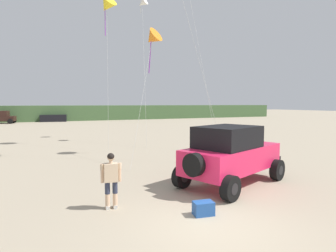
{
  "coord_description": "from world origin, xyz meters",
  "views": [
    {
      "loc": [
        -3.88,
        -5.96,
        3.1
      ],
      "look_at": [
        0.28,
        3.5,
        2.28
      ],
      "focal_mm": 30.12,
      "sensor_mm": 36.0,
      "label": 1
    }
  ],
  "objects_px": {
    "jeep": "(231,153)",
    "person_watching": "(111,178)",
    "kite_red_delta": "(142,3)",
    "kite_white_parafoil": "(107,6)",
    "distant_pickup": "(0,118)",
    "distant_sedan": "(54,118)",
    "cooler_box": "(203,208)",
    "kite_green_box": "(152,38)"
  },
  "relations": [
    {
      "from": "jeep",
      "to": "distant_sedan",
      "type": "relative_size",
      "value": 1.19
    },
    {
      "from": "person_watching",
      "to": "kite_green_box",
      "type": "relative_size",
      "value": 0.22
    },
    {
      "from": "person_watching",
      "to": "distant_sedan",
      "type": "relative_size",
      "value": 0.4
    },
    {
      "from": "distant_sedan",
      "to": "cooler_box",
      "type": "bearing_deg",
      "value": -79.28
    },
    {
      "from": "distant_pickup",
      "to": "kite_white_parafoil",
      "type": "height_order",
      "value": "kite_white_parafoil"
    },
    {
      "from": "cooler_box",
      "to": "distant_pickup",
      "type": "height_order",
      "value": "distant_pickup"
    },
    {
      "from": "jeep",
      "to": "cooler_box",
      "type": "xyz_separation_m",
      "value": [
        -2.54,
        -2.2,
        -1.01
      ]
    },
    {
      "from": "distant_pickup",
      "to": "kite_green_box",
      "type": "distance_m",
      "value": 37.17
    },
    {
      "from": "distant_sedan",
      "to": "kite_green_box",
      "type": "relative_size",
      "value": 0.55
    },
    {
      "from": "distant_sedan",
      "to": "kite_red_delta",
      "type": "bearing_deg",
      "value": -69.06
    },
    {
      "from": "distant_pickup",
      "to": "jeep",
      "type": "bearing_deg",
      "value": -72.81
    },
    {
      "from": "cooler_box",
      "to": "distant_pickup",
      "type": "bearing_deg",
      "value": 111.16
    },
    {
      "from": "distant_pickup",
      "to": "distant_sedan",
      "type": "bearing_deg",
      "value": 12.17
    },
    {
      "from": "person_watching",
      "to": "distant_pickup",
      "type": "xyz_separation_m",
      "value": [
        -8.15,
        42.49,
        0.0
      ]
    },
    {
      "from": "distant_pickup",
      "to": "kite_green_box",
      "type": "xyz_separation_m",
      "value": [
        12.46,
        -34.5,
        6.05
      ]
    },
    {
      "from": "distant_sedan",
      "to": "distant_pickup",
      "type": "bearing_deg",
      "value": -160.32
    },
    {
      "from": "person_watching",
      "to": "distant_pickup",
      "type": "relative_size",
      "value": 0.34
    },
    {
      "from": "kite_white_parafoil",
      "to": "kite_green_box",
      "type": "bearing_deg",
      "value": -73.11
    },
    {
      "from": "jeep",
      "to": "person_watching",
      "type": "distance_m",
      "value": 4.84
    },
    {
      "from": "distant_pickup",
      "to": "kite_red_delta",
      "type": "distance_m",
      "value": 32.12
    },
    {
      "from": "person_watching",
      "to": "kite_red_delta",
      "type": "relative_size",
      "value": 0.13
    },
    {
      "from": "jeep",
      "to": "kite_red_delta",
      "type": "distance_m",
      "value": 18.74
    },
    {
      "from": "cooler_box",
      "to": "distant_sedan",
      "type": "relative_size",
      "value": 0.13
    },
    {
      "from": "jeep",
      "to": "person_watching",
      "type": "relative_size",
      "value": 3.0
    },
    {
      "from": "kite_red_delta",
      "to": "cooler_box",
      "type": "bearing_deg",
      "value": -103.35
    },
    {
      "from": "jeep",
      "to": "distant_pickup",
      "type": "height_order",
      "value": "jeep"
    },
    {
      "from": "cooler_box",
      "to": "distant_sedan",
      "type": "bearing_deg",
      "value": 101.09
    },
    {
      "from": "jeep",
      "to": "person_watching",
      "type": "height_order",
      "value": "jeep"
    },
    {
      "from": "cooler_box",
      "to": "kite_green_box",
      "type": "bearing_deg",
      "value": 85.62
    },
    {
      "from": "distant_sedan",
      "to": "kite_green_box",
      "type": "distance_m",
      "value": 37.03
    },
    {
      "from": "kite_red_delta",
      "to": "kite_white_parafoil",
      "type": "bearing_deg",
      "value": -142.72
    },
    {
      "from": "jeep",
      "to": "cooler_box",
      "type": "bearing_deg",
      "value": -139.1
    },
    {
      "from": "cooler_box",
      "to": "kite_red_delta",
      "type": "distance_m",
      "value": 21.46
    },
    {
      "from": "person_watching",
      "to": "kite_red_delta",
      "type": "bearing_deg",
      "value": 68.21
    },
    {
      "from": "distant_pickup",
      "to": "kite_red_delta",
      "type": "bearing_deg",
      "value": -61.2
    },
    {
      "from": "kite_green_box",
      "to": "kite_red_delta",
      "type": "bearing_deg",
      "value": 75.36
    },
    {
      "from": "person_watching",
      "to": "kite_white_parafoil",
      "type": "xyz_separation_m",
      "value": [
        2.72,
        13.22,
        9.36
      ]
    },
    {
      "from": "distant_pickup",
      "to": "kite_green_box",
      "type": "bearing_deg",
      "value": -70.14
    },
    {
      "from": "distant_pickup",
      "to": "person_watching",
      "type": "bearing_deg",
      "value": -79.14
    },
    {
      "from": "distant_pickup",
      "to": "kite_red_delta",
      "type": "xyz_separation_m",
      "value": [
        14.55,
        -26.47,
        10.91
      ]
    },
    {
      "from": "kite_red_delta",
      "to": "kite_green_box",
      "type": "relative_size",
      "value": 1.64
    },
    {
      "from": "kite_red_delta",
      "to": "jeep",
      "type": "bearing_deg",
      "value": -96.04
    }
  ]
}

